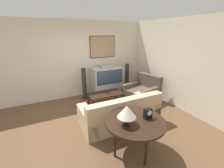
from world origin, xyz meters
name	(u,v)px	position (x,y,z in m)	size (l,w,h in m)	color
ground_plane	(99,124)	(0.00, 0.00, 0.00)	(12.00, 12.00, 0.00)	brown
wall_back	(76,60)	(0.02, 2.13, 1.36)	(12.00, 0.10, 2.70)	beige
wall_right	(177,64)	(2.63, 0.00, 1.35)	(0.06, 12.00, 2.70)	beige
area_rug	(104,105)	(0.54, 0.91, 0.01)	(1.93, 1.62, 0.01)	brown
tv	(107,81)	(1.02, 1.72, 0.54)	(1.12, 0.58, 1.15)	#B7B7BC
couch	(120,113)	(0.53, -0.23, 0.29)	(2.01, 0.93, 0.82)	#CCB289
armchair	(142,93)	(1.87, 0.66, 0.29)	(1.17, 1.17, 0.90)	brown
coffee_table	(106,94)	(0.60, 0.90, 0.38)	(1.09, 0.57, 0.42)	black
console_table	(135,123)	(0.28, -1.23, 0.66)	(1.13, 1.13, 0.72)	black
table_lamp	(127,112)	(0.06, -1.26, 0.98)	(0.33, 0.33, 0.37)	black
mantel_clock	(148,114)	(0.53, -1.26, 0.82)	(0.15, 0.10, 0.20)	black
remote	(107,93)	(0.65, 0.91, 0.43)	(0.09, 0.17, 0.02)	black
speaker_tower_left	(84,85)	(0.15, 1.72, 0.53)	(0.26, 0.26, 1.12)	black
speaker_tower_right	(127,78)	(1.90, 1.72, 0.53)	(0.26, 0.26, 1.12)	black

